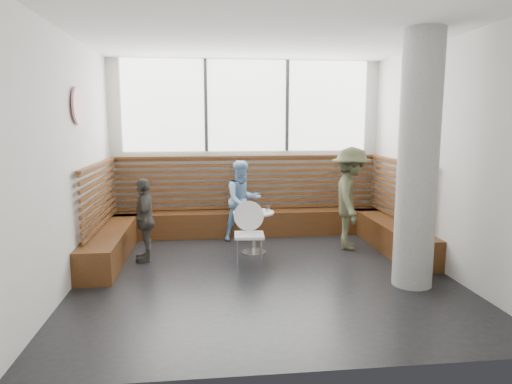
{
  "coord_description": "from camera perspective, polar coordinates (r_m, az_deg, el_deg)",
  "views": [
    {
      "loc": [
        -0.8,
        -6.0,
        2.1
      ],
      "look_at": [
        0.0,
        1.0,
        1.0
      ],
      "focal_mm": 32.0,
      "sensor_mm": 36.0,
      "label": 1
    }
  ],
  "objects": [
    {
      "name": "child_left",
      "position": [
        7.08,
        -13.75,
        -3.39
      ],
      "size": [
        0.39,
        0.77,
        1.25
      ],
      "primitive_type": "imported",
      "rotation": [
        0.0,
        0.0,
        -1.45
      ],
      "color": "#474540",
      "rests_on": "ground"
    },
    {
      "name": "cafe_chair",
      "position": [
        6.7,
        -0.92,
        -4.54
      ],
      "size": [
        0.44,
        0.43,
        0.93
      ],
      "rotation": [
        0.0,
        0.0,
        -0.07
      ],
      "color": "white",
      "rests_on": "ground"
    },
    {
      "name": "glass_mid",
      "position": [
        7.14,
        -0.09,
        -2.21
      ],
      "size": [
        0.07,
        0.07,
        0.11
      ],
      "primitive_type": "cylinder",
      "color": "white",
      "rests_on": "cafe_table"
    },
    {
      "name": "plate_far",
      "position": [
        7.35,
        -0.17,
        -2.27
      ],
      "size": [
        0.21,
        0.21,
        0.01
      ],
      "primitive_type": "cylinder",
      "color": "white",
      "rests_on": "cafe_table"
    },
    {
      "name": "cafe_table",
      "position": [
        7.28,
        -0.31,
        -3.97
      ],
      "size": [
        0.65,
        0.65,
        0.67
      ],
      "color": "silver",
      "rests_on": "ground"
    },
    {
      "name": "glass_right",
      "position": [
        7.32,
        1.47,
        -1.96
      ],
      "size": [
        0.07,
        0.07,
        0.1
      ],
      "primitive_type": "cylinder",
      "color": "white",
      "rests_on": "cafe_table"
    },
    {
      "name": "adult_man",
      "position": [
        7.65,
        11.74,
        -0.78
      ],
      "size": [
        0.89,
        1.22,
        1.69
      ],
      "primitive_type": "imported",
      "rotation": [
        0.0,
        0.0,
        1.3
      ],
      "color": "#4B4E34",
      "rests_on": "ground"
    },
    {
      "name": "glass_left",
      "position": [
        7.12,
        -1.4,
        -2.21
      ],
      "size": [
        0.07,
        0.07,
        0.12
      ],
      "primitive_type": "cylinder",
      "color": "white",
      "rests_on": "cafe_table"
    },
    {
      "name": "child_back",
      "position": [
        8.06,
        -1.68,
        -1.08
      ],
      "size": [
        0.83,
        0.74,
        1.41
      ],
      "primitive_type": "imported",
      "rotation": [
        0.0,
        0.0,
        0.36
      ],
      "color": "#80ABDE",
      "rests_on": "ground"
    },
    {
      "name": "booth",
      "position": [
        7.99,
        -0.63,
        -3.35
      ],
      "size": [
        5.0,
        2.5,
        1.44
      ],
      "color": "#472811",
      "rests_on": "ground"
    },
    {
      "name": "wall_art",
      "position": [
        6.61,
        -21.4,
        10.01
      ],
      "size": [
        0.03,
        0.5,
        0.5
      ],
      "primitive_type": "cylinder",
      "rotation": [
        0.0,
        1.57,
        0.0
      ],
      "color": "white",
      "rests_on": "room"
    },
    {
      "name": "concrete_column",
      "position": [
        6.04,
        19.59,
        3.61
      ],
      "size": [
        0.5,
        0.5,
        3.2
      ],
      "primitive_type": "cylinder",
      "color": "gray",
      "rests_on": "ground"
    },
    {
      "name": "menu_card",
      "position": [
        7.04,
        0.38,
        -2.8
      ],
      "size": [
        0.21,
        0.17,
        0.0
      ],
      "primitive_type": "cube",
      "rotation": [
        0.0,
        0.0,
        -0.25
      ],
      "color": "#A5C64C",
      "rests_on": "cafe_table"
    },
    {
      "name": "plate_near",
      "position": [
        7.3,
        -1.11,
        -2.35
      ],
      "size": [
        0.19,
        0.19,
        0.01
      ],
      "primitive_type": "cylinder",
      "color": "white",
      "rests_on": "cafe_table"
    },
    {
      "name": "room",
      "position": [
        6.08,
        1.07,
        4.17
      ],
      "size": [
        5.0,
        5.0,
        3.2
      ],
      "color": "silver",
      "rests_on": "ground"
    }
  ]
}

